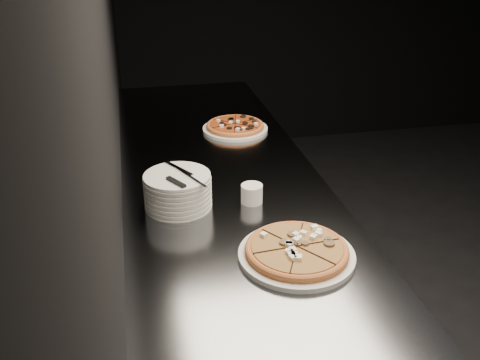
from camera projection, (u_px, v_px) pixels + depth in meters
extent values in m
cube|color=black|center=(107.00, 52.00, 1.77)|extent=(0.02, 5.00, 2.80)
cube|color=slate|center=(222.00, 273.00, 2.26)|extent=(0.70, 2.40, 0.90)
cube|color=slate|center=(220.00, 175.00, 2.05)|extent=(0.74, 2.44, 0.02)
cylinder|color=silver|center=(296.00, 255.00, 1.53)|extent=(0.34, 0.34, 0.02)
cylinder|color=#C9723C|center=(297.00, 251.00, 1.53)|extent=(0.32, 0.32, 0.01)
torus|color=#C9723C|center=(297.00, 249.00, 1.53)|extent=(0.32, 0.32, 0.02)
cylinder|color=gold|center=(297.00, 248.00, 1.52)|extent=(0.28, 0.28, 0.01)
cylinder|color=silver|center=(235.00, 129.00, 2.45)|extent=(0.30, 0.30, 0.01)
cylinder|color=#C9723C|center=(235.00, 126.00, 2.45)|extent=(0.33, 0.33, 0.01)
torus|color=#C9723C|center=(235.00, 125.00, 2.44)|extent=(0.33, 0.33, 0.02)
cylinder|color=#AC4018|center=(235.00, 124.00, 2.44)|extent=(0.29, 0.29, 0.01)
cylinder|color=silver|center=(179.00, 204.00, 1.81)|extent=(0.22, 0.22, 0.02)
cylinder|color=silver|center=(178.00, 199.00, 1.80)|extent=(0.22, 0.22, 0.02)
cylinder|color=silver|center=(178.00, 195.00, 1.79)|extent=(0.22, 0.22, 0.02)
cylinder|color=silver|center=(178.00, 191.00, 1.79)|extent=(0.22, 0.22, 0.02)
cylinder|color=silver|center=(178.00, 186.00, 1.78)|extent=(0.22, 0.22, 0.02)
cylinder|color=silver|center=(177.00, 182.00, 1.77)|extent=(0.22, 0.22, 0.02)
cylinder|color=silver|center=(177.00, 177.00, 1.76)|extent=(0.22, 0.22, 0.02)
cube|color=silver|center=(179.00, 169.00, 1.80)|extent=(0.09, 0.13, 0.00)
cube|color=black|center=(176.00, 182.00, 1.70)|extent=(0.06, 0.08, 0.01)
cube|color=silver|center=(187.00, 175.00, 1.76)|extent=(0.06, 0.22, 0.00)
cylinder|color=silver|center=(252.00, 194.00, 1.82)|extent=(0.07, 0.07, 0.06)
cylinder|color=black|center=(252.00, 187.00, 1.81)|extent=(0.06, 0.06, 0.01)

